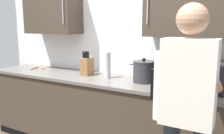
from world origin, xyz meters
TOP-DOWN VIEW (x-y plane):
  - back_wall_tiled at (0.00, 0.99)m, footprint 3.56×0.44m
  - counter_unit at (0.00, 0.69)m, footprint 3.14×0.63m
  - microwave_oven at (1.03, 0.72)m, footprint 0.55×0.76m
  - stock_pot at (0.49, 0.73)m, footprint 0.33×0.23m
  - knife_block at (-0.25, 0.73)m, footprint 0.11×0.15m
  - thermos_flask at (0.05, 0.71)m, footprint 0.08×0.08m
  - wooden_spoon at (-1.08, 0.74)m, footprint 0.20×0.20m
  - person_figure at (1.11, -0.06)m, footprint 0.44×0.59m

SIDE VIEW (x-z plane):
  - counter_unit at x=0.00m, z-range 0.00..0.89m
  - wooden_spoon at x=-1.08m, z-range 0.90..0.91m
  - person_figure at x=1.11m, z-range 0.16..1.81m
  - knife_block at x=-0.25m, z-range 0.86..1.16m
  - stock_pot at x=0.49m, z-range 0.88..1.14m
  - microwave_oven at x=1.03m, z-range 0.90..1.17m
  - thermos_flask at x=0.05m, z-range 0.90..1.20m
  - back_wall_tiled at x=0.00m, z-range 0.11..2.69m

